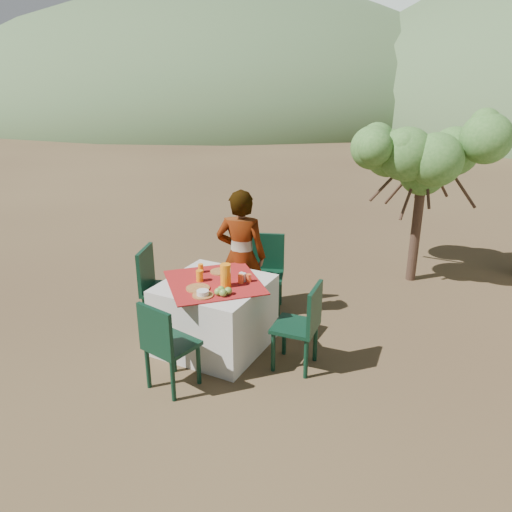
{
  "coord_description": "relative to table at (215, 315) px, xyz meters",
  "views": [
    {
      "loc": [
        2.01,
        -4.41,
        2.84
      ],
      "look_at": [
        -0.27,
        0.02,
        0.96
      ],
      "focal_mm": 35.0,
      "sensor_mm": 36.0,
      "label": 1
    }
  ],
  "objects": [
    {
      "name": "glass_far",
      "position": [
        -0.26,
        0.16,
        0.43
      ],
      "size": [
        0.06,
        0.06,
        0.1
      ],
      "primitive_type": "cylinder",
      "color": "orange",
      "rests_on": "table"
    },
    {
      "name": "plate_near",
      "position": [
        -0.05,
        -0.23,
        0.39
      ],
      "size": [
        0.24,
        0.24,
        0.01
      ],
      "primitive_type": "cylinder",
      "color": "brown",
      "rests_on": "table"
    },
    {
      "name": "hill_near_left",
      "position": [
        -17.45,
        30.38,
        -0.38
      ],
      "size": [
        40.0,
        40.0,
        16.0
      ],
      "primitive_type": "ellipsoid",
      "color": "#364D2B",
      "rests_on": "ground"
    },
    {
      "name": "chair_near",
      "position": [
        0.01,
        -0.88,
        0.12
      ],
      "size": [
        0.48,
        0.48,
        0.89
      ],
      "rotation": [
        0.0,
        0.0,
        2.97
      ],
      "color": "black",
      "rests_on": "ground"
    },
    {
      "name": "chair_far",
      "position": [
        0.06,
        1.09,
        0.14
      ],
      "size": [
        0.56,
        0.56,
        0.94
      ],
      "rotation": [
        0.0,
        0.0,
        0.36
      ],
      "color": "black",
      "rests_on": "ground"
    },
    {
      "name": "jar_right",
      "position": [
        0.32,
        0.17,
        0.42
      ],
      "size": [
        0.05,
        0.05,
        0.08
      ],
      "primitive_type": "cylinder",
      "color": "orange",
      "rests_on": "table"
    },
    {
      "name": "bowl_plate",
      "position": [
        0.08,
        -0.34,
        0.39
      ],
      "size": [
        0.21,
        0.21,
        0.01
      ],
      "primitive_type": "cylinder",
      "color": "brown",
      "rests_on": "table"
    },
    {
      "name": "hill_far_center",
      "position": [
        -3.45,
        52.38,
        -0.38
      ],
      "size": [
        60.0,
        60.0,
        24.0
      ],
      "primitive_type": "ellipsoid",
      "color": "gray",
      "rests_on": "ground"
    },
    {
      "name": "juice_pitcher",
      "position": [
        0.17,
        -0.04,
        0.5
      ],
      "size": [
        0.11,
        0.11,
        0.24
      ],
      "primitive_type": "cylinder",
      "color": "orange",
      "rests_on": "table"
    },
    {
      "name": "shrub_tree",
      "position": [
        1.58,
        2.91,
        1.26
      ],
      "size": [
        1.76,
        1.73,
        2.07
      ],
      "color": "#402920",
      "rests_on": "ground"
    },
    {
      "name": "chair_right",
      "position": [
        0.99,
        0.04,
        0.12
      ],
      "size": [
        0.45,
        0.45,
        0.9
      ],
      "rotation": [
        0.0,
        0.0,
        4.81
      ],
      "color": "black",
      "rests_on": "ground"
    },
    {
      "name": "chair_left",
      "position": [
        -0.81,
        0.06,
        0.16
      ],
      "size": [
        0.57,
        0.57,
        0.97
      ],
      "rotation": [
        0.0,
        0.0,
        1.9
      ],
      "color": "black",
      "rests_on": "ground"
    },
    {
      "name": "person",
      "position": [
        -0.06,
        0.69,
        0.42
      ],
      "size": [
        0.67,
        0.54,
        1.59
      ],
      "primitive_type": "imported",
      "rotation": [
        0.0,
        0.0,
        3.44
      ],
      "color": "#8C6651",
      "rests_on": "ground"
    },
    {
      "name": "ground",
      "position": [
        0.55,
        0.38,
        -0.38
      ],
      "size": [
        160.0,
        160.0,
        0.0
      ],
      "primitive_type": "plane",
      "color": "#3D2B1B",
      "rests_on": "ground"
    },
    {
      "name": "napkin_holder",
      "position": [
        0.26,
        0.16,
        0.43
      ],
      "size": [
        0.08,
        0.05,
        0.09
      ],
      "primitive_type": "cube",
      "rotation": [
        0.0,
        0.0,
        -0.18
      ],
      "color": "silver",
      "rests_on": "table"
    },
    {
      "name": "glass_near",
      "position": [
        -0.14,
        -0.05,
        0.44
      ],
      "size": [
        0.07,
        0.07,
        0.12
      ],
      "primitive_type": "cylinder",
      "color": "orange",
      "rests_on": "table"
    },
    {
      "name": "plate_far",
      "position": [
        -0.08,
        0.25,
        0.39
      ],
      "size": [
        0.21,
        0.21,
        0.01
      ],
      "primitive_type": "cylinder",
      "color": "brown",
      "rests_on": "table"
    },
    {
      "name": "white_bowl",
      "position": [
        0.08,
        -0.34,
        0.42
      ],
      "size": [
        0.12,
        0.12,
        0.04
      ],
      "primitive_type": "cylinder",
      "color": "silver",
      "rests_on": "bowl_plate"
    },
    {
      "name": "jar_left",
      "position": [
        0.26,
        0.1,
        0.43
      ],
      "size": [
        0.06,
        0.06,
        0.09
      ],
      "primitive_type": "cylinder",
      "color": "orange",
      "rests_on": "table"
    },
    {
      "name": "table",
      "position": [
        0.0,
        0.0,
        0.0
      ],
      "size": [
        1.3,
        1.3,
        0.76
      ],
      "color": "beige",
      "rests_on": "ground"
    },
    {
      "name": "fruit_cluster",
      "position": [
        0.24,
        -0.23,
        0.42
      ],
      "size": [
        0.15,
        0.14,
        0.08
      ],
      "color": "olive",
      "rests_on": "table"
    }
  ]
}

